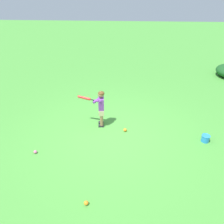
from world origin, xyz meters
name	(u,v)px	position (x,y,z in m)	size (l,w,h in m)	color
ground_plane	(113,136)	(0.00, 0.00, 0.00)	(40.00, 40.00, 0.00)	#479338
child_batter	(100,105)	(-0.53, -0.39, 0.65)	(0.33, 0.77, 1.08)	#232328
play_ball_near_batter	(35,152)	(0.79, -1.85, 0.04)	(0.08, 0.08, 0.08)	pink
play_ball_center_lawn	(125,130)	(-0.25, 0.33, 0.05)	(0.10, 0.10, 0.10)	orange
play_ball_far_right	(86,203)	(2.14, -0.38, 0.04)	(0.09, 0.09, 0.09)	orange
toy_bucket	(205,138)	(0.06, 2.42, 0.10)	(0.22, 0.22, 0.19)	#2884DB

